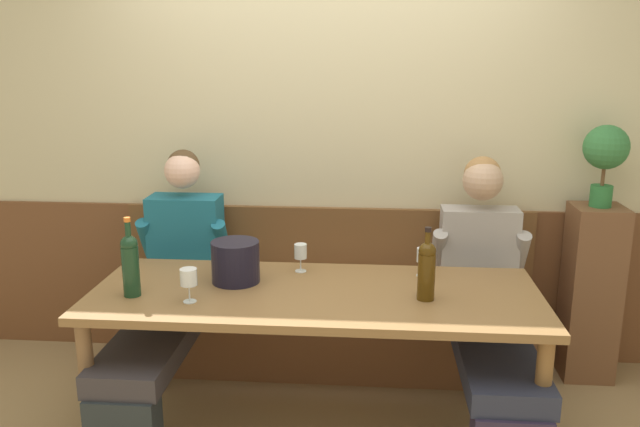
# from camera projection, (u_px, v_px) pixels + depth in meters

# --- Properties ---
(room_wall_back) EXTENTS (6.80, 0.08, 2.80)m
(room_wall_back) POSITION_uv_depth(u_px,v_px,m) (329.00, 129.00, 3.79)
(room_wall_back) COLOR beige
(room_wall_back) RESTS_ON ground
(wood_wainscot_panel) EXTENTS (6.80, 0.03, 0.93)m
(wood_wainscot_panel) POSITION_uv_depth(u_px,v_px,m) (328.00, 281.00, 3.97)
(wood_wainscot_panel) COLOR brown
(wood_wainscot_panel) RESTS_ON ground
(wall_bench) EXTENTS (2.42, 0.42, 0.94)m
(wall_bench) POSITION_uv_depth(u_px,v_px,m) (325.00, 323.00, 3.81)
(wall_bench) COLOR brown
(wall_bench) RESTS_ON ground
(dining_table) EXTENTS (2.12, 0.83, 0.74)m
(dining_table) POSITION_uv_depth(u_px,v_px,m) (315.00, 307.00, 3.07)
(dining_table) COLOR brown
(dining_table) RESTS_ON ground
(person_right_seat) EXTENTS (0.51, 1.25, 1.30)m
(person_right_seat) POSITION_uv_depth(u_px,v_px,m) (170.00, 285.00, 3.45)
(person_right_seat) COLOR #242B2F
(person_right_seat) RESTS_ON ground
(person_left_seat) EXTENTS (0.53, 1.26, 1.29)m
(person_left_seat) POSITION_uv_depth(u_px,v_px,m) (487.00, 296.00, 3.30)
(person_left_seat) COLOR #2E263E
(person_left_seat) RESTS_ON ground
(ice_bucket) EXTENTS (0.24, 0.24, 0.21)m
(ice_bucket) POSITION_uv_depth(u_px,v_px,m) (236.00, 262.00, 3.15)
(ice_bucket) COLOR black
(ice_bucket) RESTS_ON dining_table
(wine_bottle_amber_mid) EXTENTS (0.08, 0.08, 0.37)m
(wine_bottle_amber_mid) POSITION_uv_depth(u_px,v_px,m) (130.00, 263.00, 2.96)
(wine_bottle_amber_mid) COLOR #183921
(wine_bottle_amber_mid) RESTS_ON dining_table
(wine_bottle_green_tall) EXTENTS (0.08, 0.08, 0.34)m
(wine_bottle_green_tall) POSITION_uv_depth(u_px,v_px,m) (427.00, 269.00, 2.91)
(wine_bottle_green_tall) COLOR #442D0A
(wine_bottle_green_tall) RESTS_ON dining_table
(wine_glass_mid_right) EXTENTS (0.07, 0.07, 0.16)m
(wine_glass_mid_right) POSITION_uv_depth(u_px,v_px,m) (232.00, 247.00, 3.35)
(wine_glass_mid_right) COLOR silver
(wine_glass_mid_right) RESTS_ON dining_table
(wine_glass_left_end) EXTENTS (0.06, 0.06, 0.15)m
(wine_glass_left_end) POSITION_uv_depth(u_px,v_px,m) (423.00, 257.00, 3.23)
(wine_glass_left_end) COLOR silver
(wine_glass_left_end) RESTS_ON dining_table
(wine_glass_center_front) EXTENTS (0.08, 0.08, 0.16)m
(wine_glass_center_front) POSITION_uv_depth(u_px,v_px,m) (189.00, 278.00, 2.89)
(wine_glass_center_front) COLOR silver
(wine_glass_center_front) RESTS_ON dining_table
(wine_glass_center_rear) EXTENTS (0.06, 0.06, 0.15)m
(wine_glass_center_rear) POSITION_uv_depth(u_px,v_px,m) (301.00, 252.00, 3.30)
(wine_glass_center_rear) COLOR silver
(wine_glass_center_rear) RESTS_ON dining_table
(corner_pedestal) EXTENTS (0.28, 0.28, 1.01)m
(corner_pedestal) POSITION_uv_depth(u_px,v_px,m) (590.00, 293.00, 3.67)
(corner_pedestal) COLOR brown
(corner_pedestal) RESTS_ON ground
(potted_plant) EXTENTS (0.24, 0.24, 0.45)m
(potted_plant) POSITION_uv_depth(u_px,v_px,m) (606.00, 152.00, 3.47)
(potted_plant) COLOR #296E36
(potted_plant) RESTS_ON corner_pedestal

